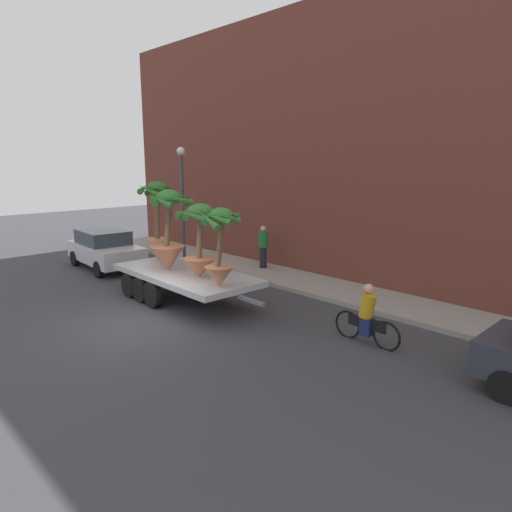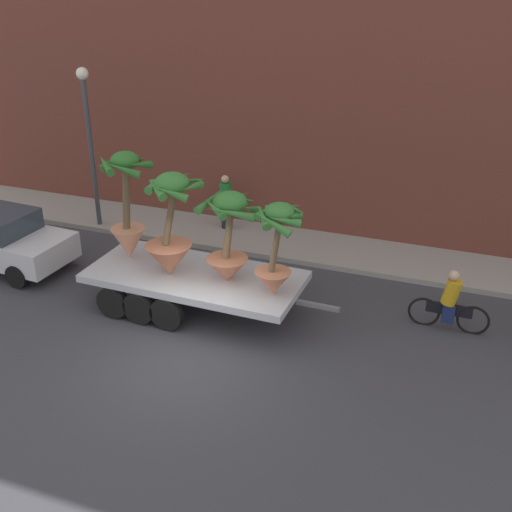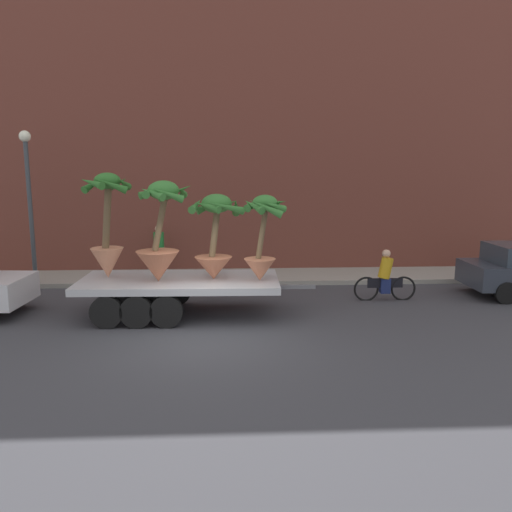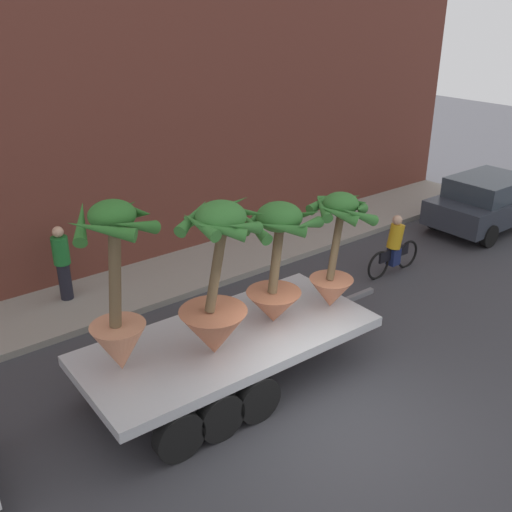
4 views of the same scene
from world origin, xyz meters
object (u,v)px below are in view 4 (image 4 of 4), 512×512
Objects in this scene: cyclist at (394,248)px; parked_car at (489,201)px; potted_palm_extra at (336,251)px; flatbed_trailer at (218,352)px; potted_palm_middle at (276,266)px; potted_palm_rear at (216,294)px; pedestrian_near_gate at (62,262)px; potted_palm_front at (117,299)px.

parked_car is at bearing 3.90° from cyclist.
flatbed_trailer is at bearing 171.95° from potted_palm_extra.
potted_palm_middle is 1.23m from potted_palm_extra.
potted_palm_rear is 1.50× the size of pedestrian_near_gate.
cyclist is (4.91, 1.31, -1.40)m from potted_palm_middle.
cyclist is 1.08× the size of pedestrian_near_gate.
pedestrian_near_gate is (-7.00, 3.41, 0.37)m from cyclist.
flatbed_trailer is 10.82m from parked_car.
potted_palm_front is at bearing -173.98° from parked_car.
parked_car is (4.61, 0.31, 0.16)m from cyclist.
pedestrian_near_gate is at bearing 165.09° from parked_car.
potted_palm_front is 1.25× the size of potted_palm_extra.
flatbed_trailer is at bearing 174.82° from potted_palm_middle.
potted_palm_extra is at bearing -7.83° from potted_palm_front.
cyclist is 7.80m from pedestrian_near_gate.
flatbed_trailer is 6.22m from cyclist.
potted_palm_extra is at bearing -10.84° from potted_palm_middle.
potted_palm_front is (-1.42, 0.50, 0.16)m from potted_palm_rear.
flatbed_trailer is 3.36× the size of cyclist.
potted_palm_rear is 6.61m from cyclist.
potted_palm_rear is at bearing -170.65° from parked_car.
pedestrian_near_gate is (0.71, 4.39, -1.17)m from potted_palm_front.
cyclist is at bearing 14.89° from potted_palm_middle.
potted_palm_front reaches higher than potted_palm_rear.
potted_palm_rear reaches higher than potted_palm_middle.
potted_palm_rear is at bearing -166.76° from cyclist.
potted_palm_middle is at bearing -170.34° from parked_car.
potted_palm_front is at bearing -172.72° from cyclist.
pedestrian_near_gate is (-2.09, 4.71, -1.03)m from potted_palm_middle.
potted_palm_middle is 5.27m from cyclist.
potted_palm_rear is at bearing -19.19° from potted_palm_front.
flatbed_trailer is 2.78m from potted_palm_extra.
parked_car is 2.38× the size of pedestrian_near_gate.
potted_palm_extra is 8.60m from parked_car.
flatbed_trailer is 1.34m from potted_palm_rear.
potted_palm_rear is 1.39× the size of cyclist.
flatbed_trailer is 2.79× the size of potted_palm_middle.
potted_palm_middle reaches higher than flatbed_trailer.
parked_car is at bearing -14.91° from pedestrian_near_gate.
pedestrian_near_gate is at bearing 154.06° from cyclist.
potted_palm_rear is at bearing -81.69° from pedestrian_near_gate.
flatbed_trailer is 2.18m from potted_palm_front.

